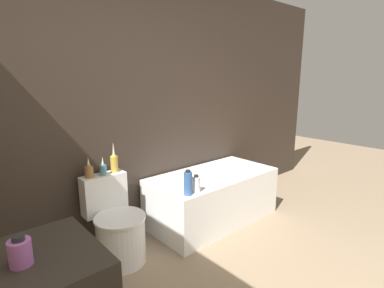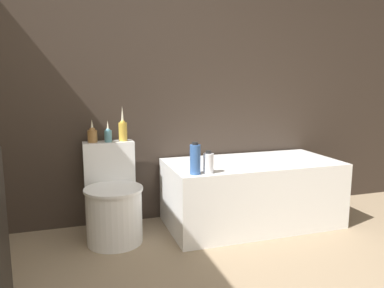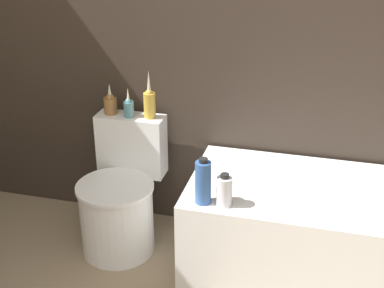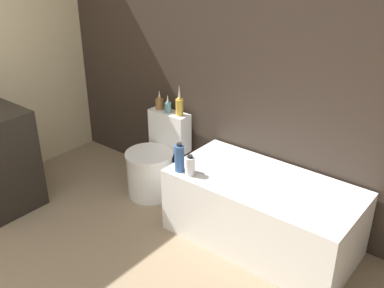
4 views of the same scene
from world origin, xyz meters
name	(u,v)px [view 2 (image 2 of 4)]	position (x,y,z in m)	size (l,w,h in m)	color
wall_back_tiled	(143,70)	(0.00, 2.19, 1.30)	(6.40, 0.06, 2.60)	#332821
bathtub	(252,192)	(0.83, 1.78, 0.28)	(1.43, 0.72, 0.54)	white
toilet	(113,203)	(-0.33, 1.82, 0.29)	(0.44, 0.58, 0.73)	white
vase_gold	(92,134)	(-0.44, 2.04, 0.79)	(0.08, 0.08, 0.18)	olive
vase_silver	(108,135)	(-0.33, 2.02, 0.79)	(0.06, 0.06, 0.17)	teal
vase_bronze	(123,129)	(-0.21, 2.04, 0.82)	(0.07, 0.07, 0.28)	gold
shampoo_bottle_tall	(195,159)	(0.23, 1.51, 0.66)	(0.08, 0.08, 0.23)	#335999
shampoo_bottle_short	(208,163)	(0.34, 1.51, 0.62)	(0.08, 0.08, 0.17)	silver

